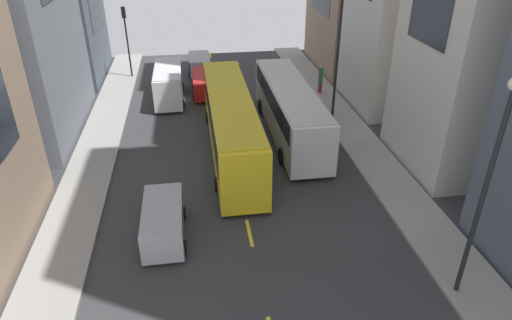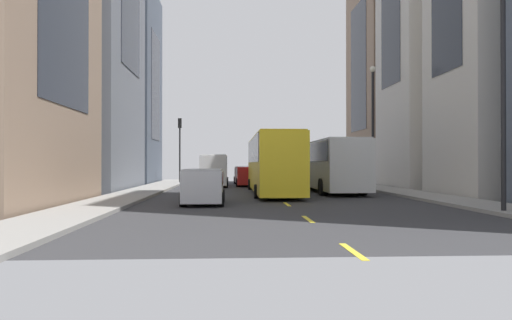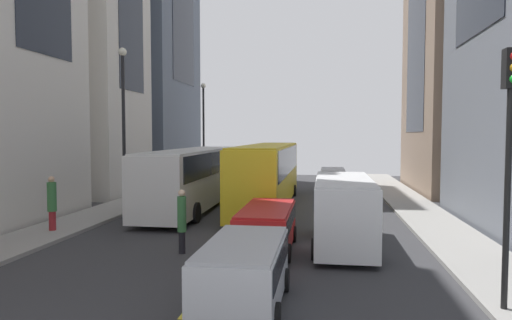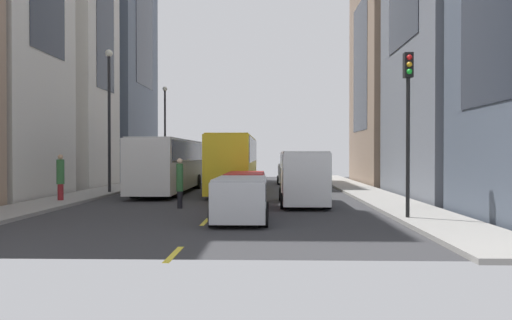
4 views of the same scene
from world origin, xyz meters
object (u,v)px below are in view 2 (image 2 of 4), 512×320
(streetcar_yellow, at_px, (272,160))
(traffic_light_near_corner, at_px, (180,138))
(car_silver_1, at_px, (203,183))
(pedestrian_crossing_near, at_px, (361,170))
(city_bus_white, at_px, (329,162))
(delivery_van_white, at_px, (214,168))
(car_red_0, at_px, (247,175))
(pedestrian_walking_far, at_px, (281,171))
(car_silver_2, at_px, (244,173))

(streetcar_yellow, distance_m, traffic_light_near_corner, 17.10)
(car_silver_1, distance_m, pedestrian_crossing_near, 20.66)
(city_bus_white, distance_m, traffic_light_near_corner, 17.81)
(streetcar_yellow, xyz_separation_m, pedestrian_crossing_near, (-8.11, -8.77, -0.76))
(delivery_van_white, relative_size, car_red_0, 1.32)
(car_red_0, distance_m, pedestrian_crossing_near, 9.42)
(city_bus_white, height_order, traffic_light_near_corner, traffic_light_near_corner)
(car_red_0, distance_m, car_silver_1, 18.44)
(streetcar_yellow, relative_size, car_silver_1, 3.52)
(streetcar_yellow, height_order, car_silver_1, streetcar_yellow)
(pedestrian_crossing_near, bearing_deg, pedestrian_walking_far, 84.36)
(city_bus_white, xyz_separation_m, delivery_van_white, (7.97, -7.50, -0.49))
(streetcar_yellow, height_order, delivery_van_white, streetcar_yellow)
(streetcar_yellow, xyz_separation_m, traffic_light_near_corner, (7.37, -15.27, 2.17))
(pedestrian_crossing_near, bearing_deg, car_silver_1, 158.41)
(delivery_van_white, bearing_deg, car_silver_2, -112.42)
(city_bus_white, distance_m, pedestrian_crossing_near, 8.13)
(delivery_van_white, xyz_separation_m, traffic_light_near_corner, (3.43, -6.00, 2.78))
(city_bus_white, bearing_deg, car_red_0, -58.19)
(streetcar_yellow, xyz_separation_m, pedestrian_walking_far, (-1.72, -11.04, -0.91))
(city_bus_white, height_order, car_red_0, city_bus_white)
(car_silver_1, bearing_deg, pedestrian_crossing_near, -125.47)
(car_silver_2, bearing_deg, car_silver_1, 83.81)
(delivery_van_white, height_order, car_red_0, delivery_van_white)
(car_silver_1, distance_m, traffic_light_near_corner, 23.82)
(car_red_0, bearing_deg, city_bus_white, 121.81)
(delivery_van_white, relative_size, car_silver_2, 1.53)
(car_silver_1, distance_m, pedestrian_walking_far, 19.90)
(city_bus_white, relative_size, car_silver_1, 3.07)
(car_red_0, relative_size, pedestrian_crossing_near, 2.05)
(delivery_van_white, bearing_deg, traffic_light_near_corner, -60.20)
(car_red_0, bearing_deg, car_silver_1, 81.64)
(pedestrian_walking_far, bearing_deg, delivery_van_white, 125.49)
(city_bus_white, distance_m, pedestrian_walking_far, 9.58)
(streetcar_yellow, distance_m, car_red_0, 10.33)
(car_silver_2, bearing_deg, car_red_0, 91.17)
(car_silver_2, distance_m, pedestrian_crossing_near, 11.67)
(city_bus_white, bearing_deg, pedestrian_walking_far, -76.03)
(streetcar_yellow, relative_size, pedestrian_walking_far, 6.38)
(car_silver_2, distance_m, pedestrian_walking_far, 5.53)
(delivery_van_white, relative_size, pedestrian_crossing_near, 2.69)
(pedestrian_walking_far, bearing_deg, city_bus_white, -147.89)
(city_bus_white, height_order, pedestrian_walking_far, city_bus_white)
(car_red_0, relative_size, car_silver_1, 1.14)
(delivery_van_white, bearing_deg, city_bus_white, 136.73)
(car_red_0, xyz_separation_m, car_silver_1, (2.68, 18.24, 0.02))
(city_bus_white, bearing_deg, car_silver_2, -68.99)
(streetcar_yellow, height_order, car_silver_2, streetcar_yellow)
(streetcar_yellow, distance_m, pedestrian_walking_far, 11.21)
(delivery_van_white, xyz_separation_m, car_silver_2, (-2.63, -6.38, -0.57))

